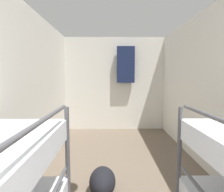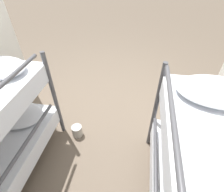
{
  "view_description": "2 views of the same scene",
  "coord_description": "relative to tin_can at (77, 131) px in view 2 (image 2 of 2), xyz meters",
  "views": [
    {
      "loc": [
        -0.14,
        0.43,
        1.37
      ],
      "look_at": [
        -0.09,
        4.35,
        0.99
      ],
      "focal_mm": 32.0,
      "sensor_mm": 36.0,
      "label": 1
    },
    {
      "loc": [
        -0.34,
        1.89,
        1.79
      ],
      "look_at": [
        -0.12,
        0.69,
        0.76
      ],
      "focal_mm": 28.0,
      "sensor_mm": 36.0,
      "label": 2
    }
  ],
  "objects": [
    {
      "name": "tin_can",
      "position": [
        0.0,
        0.0,
        0.0
      ],
      "size": [
        0.13,
        0.13,
        0.14
      ],
      "color": "#B7B2A8",
      "rests_on": "ground_plane"
    },
    {
      "name": "ground_plane",
      "position": [
        -0.33,
        -0.61,
        -0.07
      ],
      "size": [
        20.0,
        20.0,
        0.0
      ],
      "primitive_type": "plane",
      "color": "#6B5B4C"
    }
  ]
}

